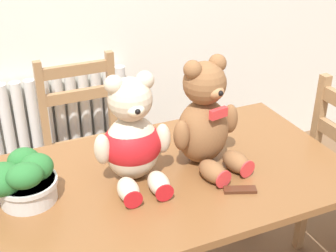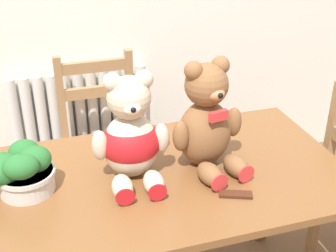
% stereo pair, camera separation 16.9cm
% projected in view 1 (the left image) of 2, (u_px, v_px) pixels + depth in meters
% --- Properties ---
extents(radiator, '(0.80, 0.10, 0.77)m').
position_uv_depth(radiator, '(64.00, 143.00, 2.73)').
color(radiator, silver).
rests_on(radiator, ground_plane).
extents(dining_table, '(1.38, 0.78, 0.75)m').
position_uv_depth(dining_table, '(164.00, 198.00, 1.78)').
color(dining_table, brown).
rests_on(dining_table, ground_plane).
extents(wooden_chair_behind, '(0.41, 0.40, 0.92)m').
position_uv_depth(wooden_chair_behind, '(88.00, 148.00, 2.49)').
color(wooden_chair_behind, '#997047').
rests_on(wooden_chair_behind, ground_plane).
extents(teddy_bear_left, '(0.28, 0.29, 0.41)m').
position_uv_depth(teddy_bear_left, '(133.00, 139.00, 1.64)').
color(teddy_bear_left, beige).
rests_on(teddy_bear_left, dining_table).
extents(teddy_bear_right, '(0.30, 0.32, 0.42)m').
position_uv_depth(teddy_bear_right, '(206.00, 120.00, 1.73)').
color(teddy_bear_right, brown).
rests_on(teddy_bear_right, dining_table).
extents(potted_plant, '(0.25, 0.22, 0.18)m').
position_uv_depth(potted_plant, '(22.00, 179.00, 1.55)').
color(potted_plant, beige).
rests_on(potted_plant, dining_table).
extents(chocolate_bar, '(0.12, 0.08, 0.01)m').
position_uv_depth(chocolate_bar, '(240.00, 190.00, 1.64)').
color(chocolate_bar, '#472314').
rests_on(chocolate_bar, dining_table).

